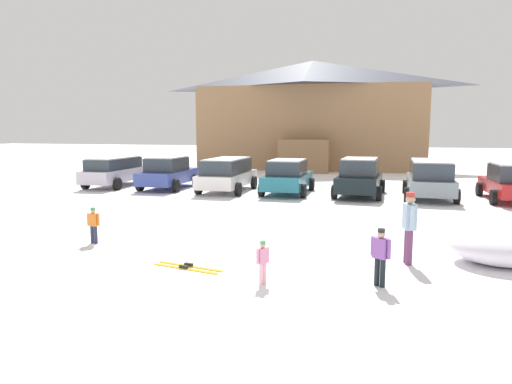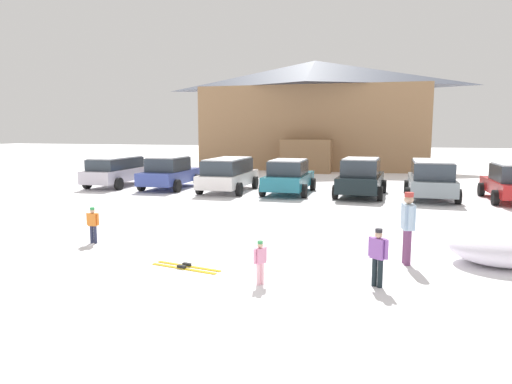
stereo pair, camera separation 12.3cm
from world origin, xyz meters
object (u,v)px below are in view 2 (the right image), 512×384
Objects in this scene: skier_child_in_pink_snowsuit at (260,260)px; plowed_snow_pile at (501,248)px; parked_silver_wagon at (117,170)px; parked_teal_hatchback at (289,176)px; pair_of_skis at (186,267)px; ski_lodge at (314,114)px; parked_black_sedan at (361,177)px; skier_child_in_purple_jacket at (378,254)px; skier_child_in_orange_jacket at (93,223)px; parked_blue_hatchback at (170,173)px; skier_adult_in_blue_parka at (408,224)px; parked_white_suv at (228,174)px; parked_grey_wagon at (431,178)px.

skier_child_in_pink_snowsuit is 0.40× the size of plowed_snow_pile.
parked_silver_wagon reaches higher than skier_child_in_pink_snowsuit.
plowed_snow_pile is (7.21, -10.25, -0.45)m from parked_teal_hatchback.
plowed_snow_pile is (6.82, 2.26, 0.37)m from pair_of_skis.
parked_black_sedan is (4.83, -15.76, -3.47)m from ski_lodge.
parked_black_sedan is 3.96× the size of skier_child_in_purple_jacket.
ski_lodge is 8.21× the size of plowed_snow_pile.
ski_lodge is at bearing 101.83° from skier_child_in_purple_jacket.
parked_teal_hatchback is at bearing 91.82° from pair_of_skis.
parked_silver_wagon reaches higher than skier_child_in_orange_jacket.
parked_silver_wagon is at bearing 178.71° from parked_blue_hatchback.
skier_child_in_pink_snowsuit is (11.98, -13.26, -0.37)m from parked_silver_wagon.
skier_adult_in_blue_parka is at bearing -64.50° from parked_teal_hatchback.
parked_blue_hatchback is at bearing -1.29° from parked_silver_wagon.
pair_of_skis is (10.07, -12.67, -0.85)m from parked_silver_wagon.
parked_blue_hatchback reaches higher than skier_child_in_orange_jacket.
skier_child_in_pink_snowsuit is (-1.11, -13.23, -0.38)m from parked_black_sedan.
parked_teal_hatchback is 2.61× the size of pair_of_skis.
parked_white_suv is 2.14× the size of plowed_snow_pile.
skier_child_in_purple_jacket is 0.68× the size of pair_of_skis.
parked_blue_hatchback is 15.89m from skier_adult_in_blue_parka.
parked_black_sedan is (13.09, -0.03, 0.01)m from parked_silver_wagon.
skier_child_in_pink_snowsuit is (-2.84, -2.31, -0.44)m from skier_adult_in_blue_parka.
parked_white_suv is (6.61, -0.28, 0.03)m from parked_silver_wagon.
skier_child_in_orange_jacket is at bearing -177.41° from skier_adult_in_blue_parka.
plowed_snow_pile is (3.80, -10.38, -0.50)m from parked_black_sedan.
skier_child_in_pink_snowsuit is 2.05m from pair_of_skis.
skier_child_in_orange_jacket is at bearing -129.65° from parked_grey_wagon.
skier_child_in_purple_jacket is at bearing 13.27° from skier_child_in_pink_snowsuit.
skier_child_in_orange_jacket is 1.11× the size of skier_child_in_pink_snowsuit.
parked_white_suv is 9.56m from parked_grey_wagon.
ski_lodge reaches higher than plowed_snow_pile.
ski_lodge is at bearing 84.09° from parked_white_suv.
skier_adult_in_blue_parka reaches higher than parked_silver_wagon.
parked_grey_wagon is 11.14m from skier_adult_in_blue_parka.
skier_child_in_orange_jacket is (-1.57, -27.05, -3.79)m from ski_lodge.
parked_silver_wagon is 1.07× the size of parked_teal_hatchback.
parked_black_sedan is 5.17× the size of skier_child_in_pink_snowsuit.
pair_of_skis is at bearing -160.11° from skier_adult_in_blue_parka.
parked_silver_wagon is 16.21m from pair_of_skis.
parked_silver_wagon is 19.85m from plowed_snow_pile.
parked_silver_wagon is 17.88m from skier_child_in_pink_snowsuit.
parked_blue_hatchback is at bearing -107.62° from ski_lodge.
parked_grey_wagon reaches higher than parked_white_suv.
pair_of_skis is (-4.15, 0.06, -0.64)m from skier_child_in_purple_jacket.
ski_lodge is 15.68× the size of skier_child_in_purple_jacket.
parked_white_suv is at bearing 121.45° from skier_child_in_purple_jacket.
parked_white_suv reaches higher than parked_silver_wagon.
skier_child_in_purple_jacket is (-0.60, -1.78, -0.28)m from skier_adult_in_blue_parka.
parked_blue_hatchback is (-5.02, -15.81, -3.51)m from ski_lodge.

